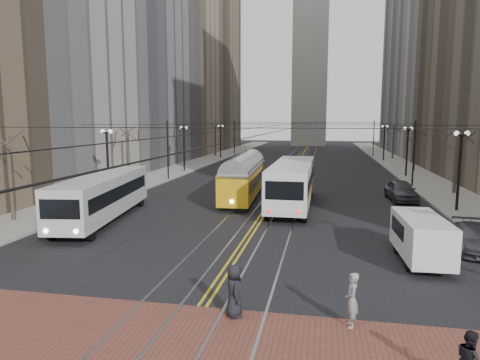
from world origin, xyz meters
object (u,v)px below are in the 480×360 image
at_px(sedan_grey, 401,190).
at_px(pedestrian_a, 234,291).
at_px(rear_bus, 292,185).
at_px(pedestrian_b, 352,300).
at_px(transit_bus, 103,198).
at_px(sedan_parked, 475,238).
at_px(cargo_van, 421,240).
at_px(streetcar, 244,181).
at_px(pedestrian_c, 470,360).
at_px(clock_tower, 312,6).

xyz_separation_m(sedan_grey, pedestrian_a, (-9.23, -23.50, 0.07)).
bearing_deg(rear_bus, pedestrian_b, -79.90).
height_order(transit_bus, sedan_parked, transit_bus).
bearing_deg(sedan_grey, sedan_parked, -88.88).
bearing_deg(rear_bus, cargo_van, -60.26).
xyz_separation_m(sedan_grey, sedan_parked, (1.30, -13.89, -0.18)).
distance_m(streetcar, rear_bus, 5.04).
bearing_deg(pedestrian_c, cargo_van, -13.26).
bearing_deg(pedestrian_b, pedestrian_c, 41.06).
bearing_deg(cargo_van, clock_tower, 92.77).
height_order(clock_tower, rear_bus, clock_tower).
bearing_deg(pedestrian_a, pedestrian_c, -134.68).
distance_m(pedestrian_a, pedestrian_c, 7.07).
distance_m(sedan_grey, pedestrian_b, 24.11).
bearing_deg(clock_tower, sedan_parked, -82.84).
bearing_deg(streetcar, sedan_grey, 3.92).
bearing_deg(transit_bus, pedestrian_b, -46.48).
bearing_deg(clock_tower, pedestrian_b, -87.16).
bearing_deg(transit_bus, rear_bus, 23.23).
height_order(streetcar, sedan_parked, streetcar).
distance_m(transit_bus, sedan_parked, 22.10).
relative_size(streetcar, sedan_grey, 2.52).
height_order(sedan_parked, pedestrian_a, pedestrian_a).
height_order(rear_bus, pedestrian_b, rear_bus).
distance_m(streetcar, pedestrian_a, 22.32).
relative_size(clock_tower, rear_bus, 5.09).
bearing_deg(pedestrian_c, streetcar, 14.44).
bearing_deg(sedan_grey, pedestrian_c, -100.15).
bearing_deg(sedan_parked, pedestrian_a, -131.20).
bearing_deg(transit_bus, pedestrian_c, -47.82).
distance_m(clock_tower, cargo_van, 102.82).
bearing_deg(transit_bus, pedestrian_a, -54.75).
relative_size(transit_bus, cargo_van, 2.48).
distance_m(cargo_van, sedan_parked, 4.00).
height_order(pedestrian_a, pedestrian_c, pedestrian_a).
xyz_separation_m(rear_bus, sedan_parked, (10.00, -9.75, -1.03)).
relative_size(cargo_van, pedestrian_b, 2.73).
bearing_deg(sedan_parked, clock_tower, 103.56).
bearing_deg(pedestrian_b, transit_bus, -130.78).
relative_size(sedan_grey, pedestrian_a, 2.76).
distance_m(clock_tower, sedan_grey, 87.99).
bearing_deg(clock_tower, sedan_grey, -82.52).
bearing_deg(cargo_van, pedestrian_c, -97.57).
relative_size(streetcar, pedestrian_c, 8.22).
distance_m(pedestrian_b, pedestrian_c, 3.85).
xyz_separation_m(rear_bus, pedestrian_a, (-0.53, -19.36, -0.78)).
distance_m(cargo_van, pedestrian_a, 10.30).
relative_size(transit_bus, pedestrian_b, 6.77).
bearing_deg(sedan_grey, pedestrian_b, -107.11).
height_order(rear_bus, sedan_parked, rear_bus).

